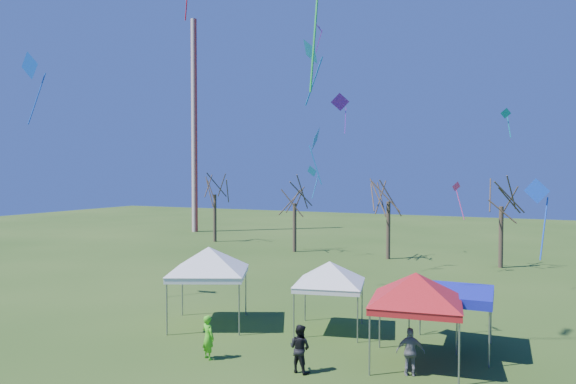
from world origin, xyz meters
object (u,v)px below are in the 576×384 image
object	(u,v)px
tree_3	(502,184)
tent_blue	(452,294)
tree_0	(215,178)
person_grey	(411,352)
radio_mast	(194,126)
tree_2	(389,181)
person_dark	(300,348)
tent_white_west	(209,252)
person_green	(208,337)
tent_white_mid	(330,266)
tent_red	(416,279)
tree_1	(295,186)

from	to	relation	value
tree_3	tent_blue	distance (m)	20.16
tree_0	person_grey	bearing A→B (deg)	-46.41
radio_mast	tree_2	size ratio (longest dim) A/B	3.06
radio_mast	person_dark	world-z (taller)	radio_mast
tent_white_west	tent_blue	world-z (taller)	tent_white_west
radio_mast	tent_white_west	bearing A→B (deg)	-53.69
tree_0	tree_2	size ratio (longest dim) A/B	1.03
person_dark	tree_0	bearing A→B (deg)	-42.41
person_green	tent_white_west	bearing A→B (deg)	-34.97
tent_white_mid	person_grey	size ratio (longest dim) A/B	2.39
tree_0	person_dark	world-z (taller)	tree_0
tree_0	tent_white_west	size ratio (longest dim) A/B	1.93
tent_white_west	person_grey	size ratio (longest dim) A/B	2.68
tent_white_mid	person_grey	bearing A→B (deg)	-39.59
tree_2	person_grey	distance (m)	24.86
radio_mast	tree_0	distance (m)	11.45
tent_white_mid	person_dark	distance (m)	5.26
tent_white_west	tent_white_mid	distance (m)	5.49
tree_2	tree_3	size ratio (longest dim) A/B	1.03
tent_red	tree_0	bearing A→B (deg)	134.69
tent_blue	person_green	distance (m)	9.46
tent_white_mid	person_green	bearing A→B (deg)	-119.41
radio_mast	person_green	bearing A→B (deg)	-53.98
tent_white_mid	person_green	xyz separation A→B (m)	(-2.87, -5.09, -2.03)
tree_2	person_dark	world-z (taller)	tree_2
tree_3	person_green	xyz separation A→B (m)	(-8.91, -24.60, -5.27)
tent_white_west	person_dark	xyz separation A→B (m)	(5.98, -3.35, -2.48)
tree_0	tree_2	bearing A→B (deg)	-9.24
tent_white_west	tent_white_mid	bearing A→B (deg)	15.48
person_grey	tree_3	bearing A→B (deg)	-110.26
tree_2	tent_red	size ratio (longest dim) A/B	1.89
tree_0	tent_blue	xyz separation A→B (m)	(25.98, -23.10, -4.32)
radio_mast	tree_2	distance (m)	28.08
tree_2	tent_blue	size ratio (longest dim) A/B	2.62
tree_0	tent_white_west	bearing A→B (deg)	-57.36
tent_white_west	person_dark	world-z (taller)	tent_white_west
tree_1	tree_3	world-z (taller)	tree_3
radio_mast	tent_red	xyz separation A→B (m)	(32.18, -31.92, -9.40)
radio_mast	tent_red	world-z (taller)	radio_mast
tree_2	tree_3	xyz separation A→B (m)	(8.40, -0.33, -0.21)
person_grey	tent_white_mid	bearing A→B (deg)	-55.36
tree_2	person_green	world-z (taller)	tree_2
radio_mast	tent_red	bearing A→B (deg)	-44.76
tree_0	tree_3	size ratio (longest dim) A/B	1.07
tent_blue	person_dark	xyz separation A→B (m)	(-4.44, -4.56, -1.34)
person_green	person_dark	xyz separation A→B (m)	(3.57, 0.28, 0.01)
radio_mast	tent_white_west	distance (m)	39.46
tree_3	person_grey	distance (m)	23.67
tree_2	person_dark	bearing A→B (deg)	-82.91
tree_2	tree_1	bearing A→B (deg)	178.15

